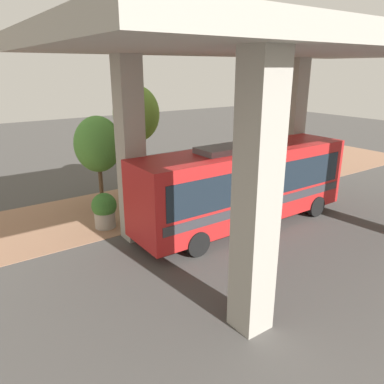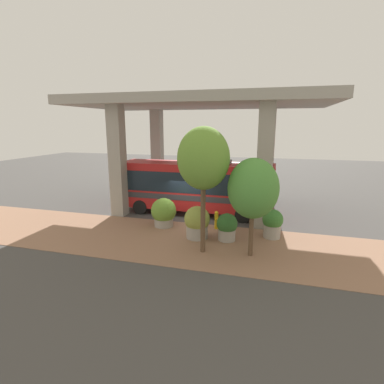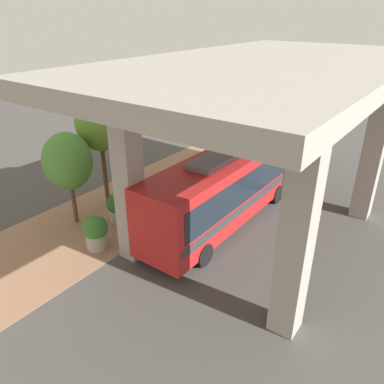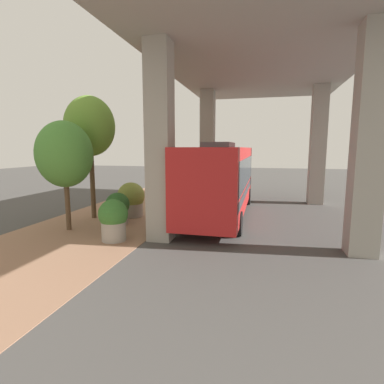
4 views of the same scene
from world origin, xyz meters
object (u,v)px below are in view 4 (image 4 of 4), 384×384
planter_extra (113,219)px  planter_middle (170,194)px  street_tree_far (65,155)px  street_tree_near (90,127)px  planter_front (118,208)px  planter_back (131,200)px  bus (222,177)px  fire_hydrant (157,210)px

planter_extra → planter_middle: bearing=88.2°
street_tree_far → street_tree_near: bearing=94.7°
planter_extra → street_tree_far: street_tree_far is taller
planter_front → planter_back: 1.63m
planter_back → planter_extra: planter_back is taller
bus → street_tree_far: street_tree_far is taller
planter_extra → street_tree_far: (-2.65, 0.95, 2.41)m
planter_extra → street_tree_near: (-2.83, 3.22, 3.70)m
bus → planter_extra: bus is taller
planter_extra → street_tree_far: bearing=160.3°
fire_hydrant → planter_front: bearing=-151.4°
planter_middle → street_tree_far: bearing=-117.7°
fire_hydrant → planter_extra: (-0.59, -3.21, 0.28)m
planter_back → planter_extra: 4.10m
street_tree_near → planter_middle: bearing=46.2°
street_tree_near → street_tree_far: bearing=-85.3°
planter_front → planter_extra: size_ratio=0.93×
street_tree_far → planter_front: bearing=40.6°
fire_hydrant → bus: bearing=35.8°
planter_front → planter_extra: planter_extra is taller
planter_middle → fire_hydrant: bearing=-83.2°
planter_middle → street_tree_near: bearing=-133.8°
fire_hydrant → street_tree_far: (-3.23, -2.26, 2.69)m
planter_front → street_tree_far: (-1.61, -1.38, 2.49)m
planter_middle → planter_back: bearing=-118.4°
planter_middle → street_tree_far: (-2.85, -5.44, 2.38)m
fire_hydrant → planter_middle: bearing=96.8°
planter_middle → planter_back: (-1.32, -2.44, 0.03)m
planter_middle → street_tree_near: street_tree_near is taller
planter_front → planter_back: bearing=92.8°
street_tree_near → bus: bearing=17.8°
bus → street_tree_near: bearing=-162.2°
planter_front → street_tree_far: 3.27m
planter_back → planter_middle: bearing=61.6°
fire_hydrant → planter_back: bearing=156.5°
bus → street_tree_far: (-6.01, -4.27, 1.20)m
fire_hydrant → street_tree_far: 4.78m
bus → planter_middle: (-3.16, 1.18, -1.18)m
fire_hydrant → planter_back: 1.88m
planter_front → planter_back: (-0.08, 1.62, 0.13)m
bus → street_tree_far: size_ratio=2.25×
fire_hydrant → street_tree_near: street_tree_near is taller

